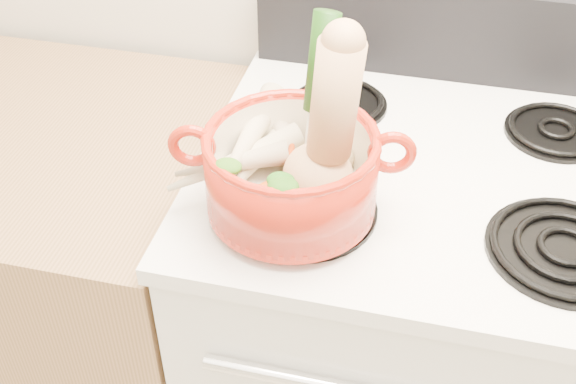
% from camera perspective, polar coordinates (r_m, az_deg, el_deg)
% --- Properties ---
extents(stove_body, '(0.76, 0.65, 0.92)m').
position_cam_1_polar(stove_body, '(1.55, 9.35, -12.49)').
color(stove_body, white).
rests_on(stove_body, floor).
extents(cooktop, '(0.78, 0.67, 0.03)m').
position_cam_1_polar(cooktop, '(1.22, 11.68, 1.42)').
color(cooktop, white).
rests_on(cooktop, stove_body).
extents(control_backsplash, '(0.76, 0.05, 0.18)m').
position_cam_1_polar(control_backsplash, '(1.41, 13.20, 12.13)').
color(control_backsplash, black).
rests_on(control_backsplash, cooktop).
extents(burner_front_left, '(0.22, 0.22, 0.02)m').
position_cam_1_polar(burner_front_left, '(1.09, 1.25, -1.18)').
color(burner_front_left, black).
rests_on(burner_front_left, cooktop).
extents(burner_front_right, '(0.22, 0.22, 0.02)m').
position_cam_1_polar(burner_front_right, '(1.10, 21.07, -4.14)').
color(burner_front_right, black).
rests_on(burner_front_right, cooktop).
extents(burner_back_left, '(0.17, 0.17, 0.02)m').
position_cam_1_polar(burner_back_left, '(1.33, 4.09, 7.10)').
color(burner_back_left, black).
rests_on(burner_back_left, cooktop).
extents(burner_back_right, '(0.17, 0.17, 0.02)m').
position_cam_1_polar(burner_back_right, '(1.33, 20.41, 4.61)').
color(burner_back_right, black).
rests_on(burner_back_right, cooktop).
extents(dutch_oven, '(0.29, 0.29, 0.12)m').
position_cam_1_polar(dutch_oven, '(1.04, 0.26, 1.56)').
color(dutch_oven, '#AE1F0E').
rests_on(dutch_oven, burner_front_left).
extents(pot_handle_left, '(0.07, 0.03, 0.07)m').
position_cam_1_polar(pot_handle_left, '(1.03, -7.61, 3.66)').
color(pot_handle_left, '#AE1F0E').
rests_on(pot_handle_left, dutch_oven).
extents(pot_handle_right, '(0.07, 0.03, 0.07)m').
position_cam_1_polar(pot_handle_right, '(1.02, 8.23, 3.11)').
color(pot_handle_right, '#AE1F0E').
rests_on(pot_handle_right, dutch_oven).
extents(squash, '(0.16, 0.15, 0.27)m').
position_cam_1_polar(squash, '(0.97, 2.54, 5.19)').
color(squash, tan).
rests_on(squash, dutch_oven).
extents(leek, '(0.06, 0.10, 0.27)m').
position_cam_1_polar(leek, '(1.03, 2.45, 7.42)').
color(leek, silver).
rests_on(leek, dutch_oven).
extents(ginger, '(0.10, 0.09, 0.04)m').
position_cam_1_polar(ginger, '(1.09, 2.68, 2.77)').
color(ginger, tan).
rests_on(ginger, dutch_oven).
extents(parsnip_0, '(0.10, 0.21, 0.06)m').
position_cam_1_polar(parsnip_0, '(1.10, -2.04, 3.11)').
color(parsnip_0, beige).
rests_on(parsnip_0, dutch_oven).
extents(parsnip_1, '(0.20, 0.17, 0.06)m').
position_cam_1_polar(parsnip_1, '(1.08, -4.25, 2.55)').
color(parsnip_1, '#EEE4C2').
rests_on(parsnip_1, dutch_oven).
extents(parsnip_2, '(0.12, 0.17, 0.05)m').
position_cam_1_polar(parsnip_2, '(1.10, 0.14, 3.70)').
color(parsnip_2, beige).
rests_on(parsnip_2, dutch_oven).
extents(parsnip_3, '(0.17, 0.10, 0.05)m').
position_cam_1_polar(parsnip_3, '(1.06, -4.48, 2.46)').
color(parsnip_3, beige).
rests_on(parsnip_3, dutch_oven).
extents(parsnip_4, '(0.07, 0.24, 0.07)m').
position_cam_1_polar(parsnip_4, '(1.08, -3.27, 4.13)').
color(parsnip_4, '#EFE7C2').
rests_on(parsnip_4, dutch_oven).
extents(carrot_0, '(0.05, 0.15, 0.04)m').
position_cam_1_polar(carrot_0, '(1.03, -0.07, -0.02)').
color(carrot_0, '#B84E09').
rests_on(carrot_0, dutch_oven).
extents(carrot_1, '(0.11, 0.13, 0.04)m').
position_cam_1_polar(carrot_1, '(1.03, -1.91, 0.11)').
color(carrot_1, '#C63C09').
rests_on(carrot_1, dutch_oven).
extents(carrot_2, '(0.06, 0.18, 0.05)m').
position_cam_1_polar(carrot_2, '(1.03, -0.00, 0.71)').
color(carrot_2, '#C53C09').
rests_on(carrot_2, dutch_oven).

